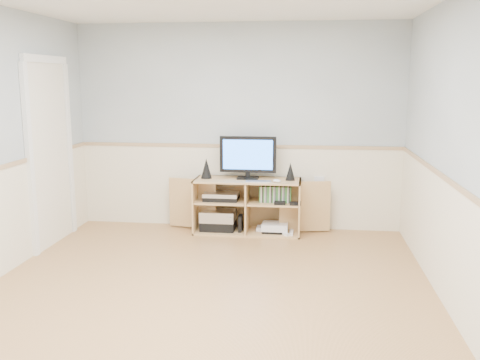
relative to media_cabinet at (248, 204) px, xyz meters
name	(u,v)px	position (x,y,z in m)	size (l,w,h in m)	color
room	(199,153)	(-0.20, -1.91, 0.88)	(4.04, 4.54, 2.54)	tan
media_cabinet	(248,204)	(0.00, 0.00, 0.00)	(1.98, 0.48, 0.65)	tan
monitor	(248,156)	(0.00, -0.01, 0.60)	(0.67, 0.18, 0.51)	black
speaker_left	(206,168)	(-0.50, -0.04, 0.44)	(0.13, 0.13, 0.24)	black
speaker_right	(290,171)	(0.51, -0.04, 0.42)	(0.11, 0.11, 0.21)	black
keyboard	(258,181)	(0.14, -0.20, 0.32)	(0.30, 0.12, 0.01)	silver
mouse	(277,181)	(0.36, -0.20, 0.34)	(0.10, 0.06, 0.04)	white
av_components	(220,214)	(-0.34, -0.06, -0.11)	(0.51, 0.31, 0.47)	black
game_consoles	(274,228)	(0.33, -0.07, -0.26)	(0.45, 0.30, 0.11)	white
game_cases	(275,194)	(0.34, -0.08, 0.15)	(0.38, 0.14, 0.19)	#3F8C3F
wall_outlet	(319,181)	(0.86, 0.19, 0.27)	(0.12, 0.03, 0.12)	white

